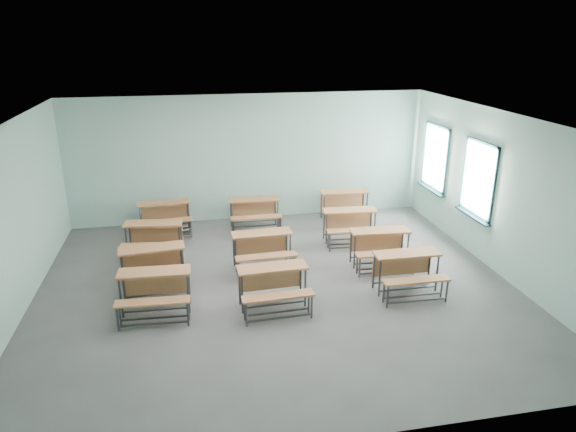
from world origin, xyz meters
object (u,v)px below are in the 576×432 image
Objects in this scene: desk_unit_r0c1 at (274,282)px; desk_unit_r1c2 at (381,243)px; desk_unit_r1c0 at (153,262)px; desk_unit_r3c2 at (345,202)px; desk_unit_r2c2 at (350,221)px; desk_unit_r3c0 at (165,213)px; desk_unit_r0c0 at (155,287)px; desk_unit_r1c1 at (263,246)px; desk_unit_r2c0 at (153,235)px; desk_unit_r0c2 at (408,267)px; desk_unit_r3c1 at (255,209)px.

desk_unit_r1c2 is at bearing 25.31° from desk_unit_r0c1.
desk_unit_r1c2 is at bearing -6.01° from desk_unit_r1c0.
desk_unit_r1c0 is 5.43m from desk_unit_r3c2.
desk_unit_r3c0 is (-4.21, 1.41, 0.00)m from desk_unit_r2c2.
desk_unit_r0c0 and desk_unit_r1c1 have the same top height.
desk_unit_r0c0 is 0.99× the size of desk_unit_r3c0.
desk_unit_r2c0 is 1.03× the size of desk_unit_r3c0.
desk_unit_r2c2 is at bearing 47.39° from desk_unit_r0c1.
desk_unit_r2c2 is (4.41, 0.00, 0.00)m from desk_unit_r2c0.
desk_unit_r0c1 is at bearing -42.88° from desk_unit_r2c0.
desk_unit_r1c1 and desk_unit_r3c0 have the same top height.
desk_unit_r0c0 is at bearing -145.95° from desk_unit_r2c2.
desk_unit_r1c1 is 3.16m from desk_unit_r3c0.
desk_unit_r3c2 is at bearing 92.10° from desk_unit_r1c2.
desk_unit_r3c0 and desk_unit_r3c2 have the same top height.
desk_unit_r1c2 is (-0.08, 1.19, 0.00)m from desk_unit_r0c2.
desk_unit_r1c0 is 1.04× the size of desk_unit_r3c2.
desk_unit_r1c1 is 2.44m from desk_unit_r1c2.
desk_unit_r0c2 and desk_unit_r3c2 have the same top height.
desk_unit_r3c2 is (2.36, 0.16, 0.00)m from desk_unit_r3c1.
desk_unit_r1c0 and desk_unit_r2c0 have the same top height.
desk_unit_r0c1 is at bearing -91.99° from desk_unit_r3c1.
desk_unit_r0c0 is 1.01× the size of desk_unit_r3c2.
desk_unit_r2c0 is 1.07× the size of desk_unit_r3c1.
desk_unit_r3c0 is at bearing 139.41° from desk_unit_r0c2.
desk_unit_r0c1 is 2.55m from desk_unit_r0c2.
desk_unit_r2c0 is at bearing -160.88° from desk_unit_r3c2.
desk_unit_r1c0 and desk_unit_r1c2 have the same top height.
desk_unit_r1c0 is 2.20m from desk_unit_r1c1.
desk_unit_r0c0 and desk_unit_r3c1 have the same top height.
desk_unit_r3c1 is at bearing 61.93° from desk_unit_r0c0.
desk_unit_r3c2 is (2.49, 2.42, 0.00)m from desk_unit_r1c1.
desk_unit_r0c1 is 0.98× the size of desk_unit_r3c0.
desk_unit_r0c1 and desk_unit_r3c1 have the same top height.
desk_unit_r0c1 and desk_unit_r2c2 have the same top height.
desk_unit_r3c2 is at bearing -4.32° from desk_unit_r3c0.
desk_unit_r3c0 is (-4.44, 2.76, 0.00)m from desk_unit_r1c2.
desk_unit_r0c1 is 0.99× the size of desk_unit_r1c2.
desk_unit_r1c1 is 0.95× the size of desk_unit_r2c0.
desk_unit_r1c1 and desk_unit_r3c1 have the same top height.
desk_unit_r0c2 and desk_unit_r3c1 have the same top height.
desk_unit_r2c0 is 1.43m from desk_unit_r3c0.
desk_unit_r3c0 is 1.04× the size of desk_unit_r3c1.
desk_unit_r0c2 is 0.96× the size of desk_unit_r3c0.
desk_unit_r3c1 is at bearing 42.50° from desk_unit_r1c0.
desk_unit_r0c2 is (4.58, -0.10, 0.00)m from desk_unit_r0c0.
desk_unit_r0c0 is at bearing 171.83° from desk_unit_r0c1.
desk_unit_r0c2 is 1.19m from desk_unit_r1c2.
desk_unit_r0c0 is 4.30m from desk_unit_r3c1.
desk_unit_r3c0 is at bearing 89.43° from desk_unit_r2c0.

